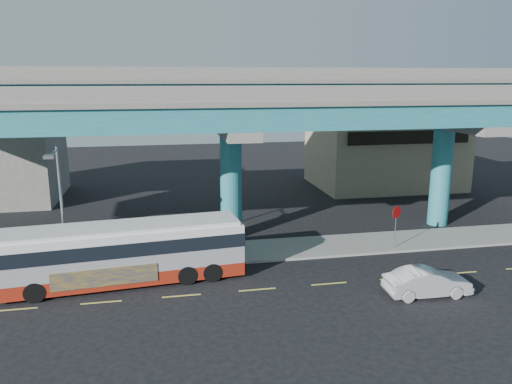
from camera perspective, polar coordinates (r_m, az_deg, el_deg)
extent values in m
plane|color=black|center=(27.31, 0.02, -10.85)|extent=(120.00, 120.00, 0.00)
cube|color=gray|center=(32.31, -1.89, -6.85)|extent=(70.00, 4.00, 0.15)
cube|color=#D8C64C|center=(27.54, -25.75, -11.99)|extent=(2.00, 0.12, 0.01)
cube|color=#D8C64C|center=(26.78, -17.27, -11.96)|extent=(2.00, 0.12, 0.01)
cube|color=#D8C64C|center=(26.61, -8.51, -11.65)|extent=(2.00, 0.12, 0.01)
cube|color=#D8C64C|center=(27.04, 0.15, -11.09)|extent=(2.00, 0.12, 0.01)
cube|color=#D8C64C|center=(28.03, 8.32, -10.33)|extent=(2.00, 0.12, 0.01)
cube|color=#D8C64C|center=(29.54, 15.76, -9.45)|extent=(2.00, 0.12, 0.01)
cube|color=#D8C64C|center=(31.49, 22.35, -8.54)|extent=(2.00, 0.12, 0.01)
cylinder|color=#205A7B|center=(34.64, -2.87, 0.74)|extent=(1.50, 1.50, 7.40)
cube|color=gray|center=(34.02, -2.95, 7.34)|extent=(2.00, 12.00, 0.60)
cube|color=gray|center=(37.40, -3.75, 9.22)|extent=(1.80, 5.00, 1.20)
cylinder|color=#205A7B|center=(40.14, 20.36, 1.64)|extent=(1.50, 1.50, 7.40)
cube|color=gray|center=(39.61, 20.82, 7.32)|extent=(2.00, 12.00, 0.60)
cube|color=gray|center=(42.55, 18.43, 9.05)|extent=(1.80, 5.00, 1.20)
cube|color=#205A7B|center=(30.48, -2.01, 8.58)|extent=(52.00, 5.00, 1.40)
cube|color=gray|center=(30.43, -2.02, 10.18)|extent=(52.00, 5.40, 0.30)
cube|color=gray|center=(27.95, -1.19, 11.07)|extent=(52.00, 0.25, 0.80)
cube|color=gray|center=(32.88, -2.74, 11.34)|extent=(52.00, 0.25, 0.80)
cube|color=#205A7B|center=(37.34, -3.78, 11.22)|extent=(52.00, 5.00, 1.40)
cube|color=gray|center=(37.32, -3.80, 12.52)|extent=(52.00, 5.40, 0.30)
cube|color=gray|center=(34.85, -3.26, 13.40)|extent=(52.00, 0.25, 0.80)
cube|color=gray|center=(39.80, -4.29, 13.33)|extent=(52.00, 0.25, 0.80)
cube|color=tan|center=(53.25, 14.40, 4.44)|extent=(14.00, 10.00, 7.00)
cube|color=black|center=(48.48, 17.12, 5.98)|extent=(12.00, 0.25, 1.20)
cube|color=maroon|center=(28.60, -14.67, -8.89)|extent=(13.02, 3.97, 0.75)
cube|color=#B3B4B8|center=(28.19, -14.81, -6.67)|extent=(13.02, 3.97, 1.60)
cube|color=black|center=(28.02, -14.87, -5.64)|extent=(13.08, 4.02, 0.75)
cube|color=silver|center=(27.84, -14.94, -4.49)|extent=(13.02, 3.97, 0.43)
cube|color=silver|center=(27.75, -14.98, -3.86)|extent=(12.59, 3.68, 0.21)
cube|color=black|center=(28.92, -2.00, -4.94)|extent=(0.30, 2.47, 1.28)
cube|color=navy|center=(27.16, -16.87, -9.32)|extent=(5.32, 0.57, 0.96)
cylinder|color=black|center=(27.75, -23.98, -10.43)|extent=(1.09, 0.42, 1.07)
cylinder|color=black|center=(30.01, -23.44, -8.62)|extent=(1.09, 0.42, 1.07)
cylinder|color=black|center=(27.73, -7.85, -9.39)|extent=(1.09, 0.42, 1.07)
cylinder|color=black|center=(30.00, -8.60, -7.66)|extent=(1.09, 0.42, 1.07)
cylinder|color=black|center=(27.95, -5.00, -9.13)|extent=(1.09, 0.42, 1.07)
cylinder|color=black|center=(30.20, -5.97, -7.44)|extent=(1.09, 0.42, 1.07)
imported|color=#B9BABE|center=(27.56, 18.99, -9.72)|extent=(1.80, 4.51, 1.45)
imported|color=#2F2E34|center=(32.18, -19.10, -6.21)|extent=(1.67, 4.12, 1.40)
cylinder|color=gray|center=(29.91, -21.27, -2.00)|extent=(0.16, 0.16, 7.22)
cylinder|color=gray|center=(28.32, -22.16, 4.18)|extent=(0.12, 1.95, 0.12)
cube|color=gray|center=(27.38, -22.53, 3.78)|extent=(0.50, 0.70, 0.18)
cylinder|color=gray|center=(33.77, 15.63, -4.15)|extent=(0.06, 0.06, 2.43)
cylinder|color=#B20A0A|center=(33.43, 15.77, -2.26)|extent=(0.76, 0.41, 0.84)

